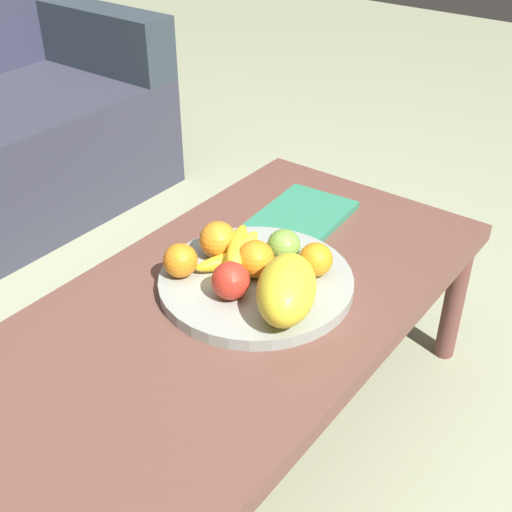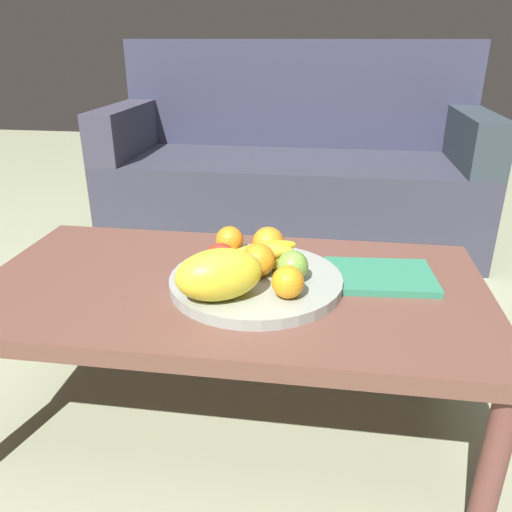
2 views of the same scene
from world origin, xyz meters
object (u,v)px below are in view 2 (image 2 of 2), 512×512
at_px(orange_right, 258,260).
at_px(apple_front, 220,259).
at_px(banana_bunch, 261,254).
at_px(apple_left, 293,266).
at_px(fruit_bowl, 256,281).
at_px(orange_left, 230,240).
at_px(magazine, 379,276).
at_px(melon_large_front, 219,274).
at_px(orange_front, 268,243).
at_px(coffee_table, 232,298).
at_px(couch, 292,174).
at_px(orange_back, 288,282).

height_order(orange_right, apple_front, orange_right).
xyz_separation_m(orange_right, banana_bunch, (0.00, 0.05, -0.01)).
relative_size(orange_right, apple_left, 1.10).
relative_size(fruit_bowl, orange_left, 5.65).
bearing_deg(orange_left, orange_right, -53.27).
bearing_deg(fruit_bowl, orange_left, 124.25).
xyz_separation_m(apple_left, magazine, (0.20, 0.09, -0.05)).
distance_m(melon_large_front, apple_left, 0.18).
xyz_separation_m(fruit_bowl, banana_bunch, (0.00, 0.06, 0.04)).
relative_size(orange_front, banana_bunch, 0.46).
bearing_deg(apple_front, fruit_bowl, 0.62).
distance_m(orange_right, banana_bunch, 0.05).
bearing_deg(coffee_table, orange_right, -5.53).
distance_m(couch, melon_large_front, 1.49).
distance_m(fruit_bowl, apple_front, 0.10).
distance_m(fruit_bowl, melon_large_front, 0.14).
xyz_separation_m(melon_large_front, orange_front, (0.07, 0.22, -0.01)).
bearing_deg(magazine, orange_left, 168.37).
height_order(orange_front, apple_front, orange_front).
relative_size(couch, banana_bunch, 10.05).
xyz_separation_m(banana_bunch, magazine, (0.28, 0.02, -0.05)).
bearing_deg(apple_left, melon_large_front, -143.73).
distance_m(melon_large_front, orange_front, 0.24).
distance_m(orange_right, apple_left, 0.08).
distance_m(orange_left, orange_back, 0.27).
height_order(melon_large_front, orange_back, melon_large_front).
bearing_deg(melon_large_front, coffee_table, 89.67).
height_order(orange_right, apple_left, orange_right).
relative_size(orange_left, orange_right, 0.90).
height_order(orange_back, apple_left, same).
xyz_separation_m(orange_back, apple_front, (-0.16, 0.09, 0.00)).
height_order(fruit_bowl, orange_right, orange_right).
height_order(apple_left, magazine, apple_left).
relative_size(orange_front, apple_front, 1.05).
height_order(orange_front, apple_left, orange_front).
relative_size(couch, melon_large_front, 9.36).
bearing_deg(orange_left, banana_bunch, -37.57).
relative_size(orange_left, magazine, 0.28).
xyz_separation_m(apple_front, apple_left, (0.16, -0.01, -0.00)).
distance_m(fruit_bowl, banana_bunch, 0.07).
relative_size(orange_back, apple_left, 0.99).
distance_m(orange_back, apple_front, 0.18).
distance_m(couch, orange_back, 1.47).
distance_m(orange_right, orange_back, 0.12).
bearing_deg(orange_front, magazine, -6.98).
bearing_deg(couch, orange_left, -92.71).
relative_size(melon_large_front, orange_left, 2.62).
height_order(fruit_bowl, orange_back, orange_back).
relative_size(couch, orange_front, 21.68).
distance_m(orange_back, apple_left, 0.08).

